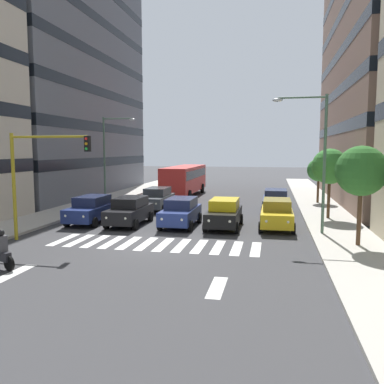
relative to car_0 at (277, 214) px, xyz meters
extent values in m
plane|color=#38383A|center=(5.95, 5.29, -0.89)|extent=(180.00, 180.00, 0.00)
cube|color=#B2ADA3|center=(-3.49, 5.29, -0.81)|extent=(3.36, 90.00, 0.15)
cube|color=slate|center=(21.97, -14.22, 14.62)|extent=(9.82, 23.98, 31.00)
cube|color=black|center=(21.97, -14.22, 2.56)|extent=(9.86, 24.02, 0.90)
cube|color=black|center=(21.97, -14.22, 6.00)|extent=(9.86, 24.02, 0.90)
cube|color=black|center=(21.97, -14.22, 9.45)|extent=(9.86, 24.02, 0.90)
cube|color=black|center=(21.97, -14.22, 12.89)|extent=(9.86, 24.02, 0.90)
cube|color=black|center=(21.97, -14.22, 16.34)|extent=(9.86, 24.02, 0.90)
cube|color=silver|center=(1.00, 5.29, -0.88)|extent=(0.45, 2.80, 0.01)
cube|color=silver|center=(1.90, 5.29, -0.88)|extent=(0.45, 2.80, 0.01)
cube|color=silver|center=(2.80, 5.29, -0.88)|extent=(0.45, 2.80, 0.01)
cube|color=silver|center=(3.70, 5.29, -0.88)|extent=(0.45, 2.80, 0.01)
cube|color=silver|center=(4.60, 5.29, -0.88)|extent=(0.45, 2.80, 0.01)
cube|color=silver|center=(5.50, 5.29, -0.88)|extent=(0.45, 2.80, 0.01)
cube|color=silver|center=(6.40, 5.29, -0.88)|extent=(0.45, 2.80, 0.01)
cube|color=silver|center=(7.30, 5.29, -0.88)|extent=(0.45, 2.80, 0.01)
cube|color=silver|center=(8.20, 5.29, -0.88)|extent=(0.45, 2.80, 0.01)
cube|color=silver|center=(9.10, 5.29, -0.88)|extent=(0.45, 2.80, 0.01)
cube|color=silver|center=(10.00, 5.29, -0.88)|extent=(0.45, 2.80, 0.01)
cube|color=silver|center=(10.90, 5.29, -0.88)|extent=(0.45, 2.80, 0.01)
cube|color=silver|center=(2.07, 10.79, -0.88)|extent=(0.50, 2.20, 0.01)
cube|color=silver|center=(9.82, 10.79, -0.88)|extent=(0.50, 2.20, 0.01)
cube|color=gold|center=(0.00, 0.05, -0.17)|extent=(1.80, 4.40, 0.80)
cube|color=olive|center=(0.00, -0.15, 0.53)|extent=(1.58, 2.46, 0.60)
cylinder|color=black|center=(-0.90, 1.50, -0.57)|extent=(0.22, 0.64, 0.64)
cylinder|color=black|center=(0.90, 1.50, -0.57)|extent=(0.22, 0.64, 0.64)
cylinder|color=black|center=(-0.90, -1.40, -0.57)|extent=(0.22, 0.64, 0.64)
cylinder|color=black|center=(0.90, -1.40, -0.57)|extent=(0.22, 0.64, 0.64)
sphere|color=white|center=(-0.58, 2.20, -0.09)|extent=(0.18, 0.18, 0.18)
sphere|color=white|center=(0.58, 2.20, -0.09)|extent=(0.18, 0.18, 0.18)
cube|color=black|center=(3.08, 0.52, -0.17)|extent=(1.80, 4.40, 0.80)
cube|color=yellow|center=(3.08, 0.32, 0.53)|extent=(1.58, 2.46, 0.60)
cylinder|color=black|center=(2.18, 1.97, -0.57)|extent=(0.22, 0.64, 0.64)
cylinder|color=black|center=(3.98, 1.97, -0.57)|extent=(0.22, 0.64, 0.64)
cylinder|color=black|center=(2.18, -0.93, -0.57)|extent=(0.22, 0.64, 0.64)
cylinder|color=black|center=(3.98, -0.93, -0.57)|extent=(0.22, 0.64, 0.64)
sphere|color=white|center=(2.51, 2.67, -0.09)|extent=(0.18, 0.18, 0.18)
sphere|color=white|center=(3.66, 2.67, -0.09)|extent=(0.18, 0.18, 0.18)
cube|color=navy|center=(5.75, 0.54, -0.17)|extent=(1.80, 4.40, 0.80)
cube|color=#1D2547|center=(5.75, 0.34, 0.53)|extent=(1.58, 2.46, 0.60)
cylinder|color=black|center=(4.85, 1.99, -0.57)|extent=(0.22, 0.64, 0.64)
cylinder|color=black|center=(6.65, 1.99, -0.57)|extent=(0.22, 0.64, 0.64)
cylinder|color=black|center=(4.85, -0.91, -0.57)|extent=(0.22, 0.64, 0.64)
cylinder|color=black|center=(6.65, -0.91, -0.57)|extent=(0.22, 0.64, 0.64)
sphere|color=white|center=(5.17, 2.69, -0.09)|extent=(0.18, 0.18, 0.18)
sphere|color=white|center=(6.32, 2.69, -0.09)|extent=(0.18, 0.18, 0.18)
cube|color=black|center=(8.96, 0.76, -0.17)|extent=(1.80, 4.40, 0.80)
cube|color=black|center=(8.96, 0.56, 0.53)|extent=(1.58, 2.46, 0.60)
cylinder|color=black|center=(8.06, 2.21, -0.57)|extent=(0.22, 0.64, 0.64)
cylinder|color=black|center=(9.86, 2.21, -0.57)|extent=(0.22, 0.64, 0.64)
cylinder|color=black|center=(8.06, -0.70, -0.57)|extent=(0.22, 0.64, 0.64)
cylinder|color=black|center=(9.86, -0.70, -0.57)|extent=(0.22, 0.64, 0.64)
sphere|color=white|center=(8.39, 2.91, -0.09)|extent=(0.18, 0.18, 0.18)
sphere|color=white|center=(9.54, 2.91, -0.09)|extent=(0.18, 0.18, 0.18)
cube|color=navy|center=(11.59, 0.64, -0.17)|extent=(1.80, 4.40, 0.80)
cube|color=#1D2547|center=(11.59, 0.44, 0.53)|extent=(1.58, 2.46, 0.60)
cylinder|color=black|center=(10.69, 2.09, -0.57)|extent=(0.22, 0.64, 0.64)
cylinder|color=black|center=(12.49, 2.09, -0.57)|extent=(0.22, 0.64, 0.64)
cylinder|color=black|center=(10.69, -0.82, -0.57)|extent=(0.22, 0.64, 0.64)
cylinder|color=black|center=(12.49, -0.82, -0.57)|extent=(0.22, 0.64, 0.64)
sphere|color=white|center=(11.01, 2.79, -0.09)|extent=(0.18, 0.18, 0.18)
sphere|color=white|center=(12.16, 2.79, -0.09)|extent=(0.18, 0.18, 0.18)
cube|color=#474C51|center=(9.05, -5.49, -0.17)|extent=(1.80, 4.40, 0.80)
cube|color=#343639|center=(9.05, -5.69, 0.53)|extent=(1.58, 2.46, 0.60)
cylinder|color=black|center=(8.15, -4.04, -0.57)|extent=(0.22, 0.64, 0.64)
cylinder|color=black|center=(9.95, -4.04, -0.57)|extent=(0.22, 0.64, 0.64)
cylinder|color=black|center=(8.15, -6.94, -0.57)|extent=(0.22, 0.64, 0.64)
cylinder|color=black|center=(9.95, -6.94, -0.57)|extent=(0.22, 0.64, 0.64)
sphere|color=white|center=(8.47, -3.34, -0.09)|extent=(0.18, 0.18, 0.18)
sphere|color=white|center=(9.63, -3.34, -0.09)|extent=(0.18, 0.18, 0.18)
cube|color=navy|center=(0.03, -5.98, -0.17)|extent=(1.80, 4.40, 0.80)
cube|color=#1D2547|center=(0.03, -6.18, 0.53)|extent=(1.58, 2.46, 0.60)
cylinder|color=black|center=(-0.87, -4.53, -0.57)|extent=(0.22, 0.64, 0.64)
cylinder|color=black|center=(0.93, -4.53, -0.57)|extent=(0.22, 0.64, 0.64)
cylinder|color=black|center=(-0.87, -7.44, -0.57)|extent=(0.22, 0.64, 0.64)
cylinder|color=black|center=(0.93, -7.44, -0.57)|extent=(0.22, 0.64, 0.64)
sphere|color=white|center=(-0.54, -3.83, -0.09)|extent=(0.18, 0.18, 0.18)
sphere|color=white|center=(0.61, -3.83, -0.09)|extent=(0.18, 0.18, 0.18)
cube|color=red|center=(8.96, -14.96, 0.86)|extent=(2.50, 10.50, 2.50)
cube|color=black|center=(8.96, -14.96, 1.41)|extent=(2.52, 9.87, 0.80)
cylinder|color=black|center=(7.71, -11.28, -0.39)|extent=(0.28, 1.00, 1.00)
cylinder|color=black|center=(10.21, -11.28, -0.39)|extent=(0.28, 1.00, 1.00)
cylinder|color=black|center=(7.71, -18.11, -0.39)|extent=(0.28, 1.00, 1.00)
cylinder|color=black|center=(10.21, -18.11, -0.39)|extent=(0.28, 1.00, 1.00)
cylinder|color=black|center=(10.19, 10.59, -0.59)|extent=(0.59, 0.32, 0.60)
cube|color=#232328|center=(10.70, 10.38, -0.37)|extent=(1.11, 0.64, 0.36)
cube|color=#4C4C51|center=(10.60, 10.42, 0.11)|extent=(0.40, 0.44, 0.64)
sphere|color=black|center=(10.60, 10.42, 0.55)|extent=(0.26, 0.26, 0.26)
cylinder|color=#AD991E|center=(13.30, 5.79, 1.86)|extent=(0.18, 0.18, 5.50)
cylinder|color=#AD991E|center=(11.23, 5.79, 4.41)|extent=(4.15, 0.12, 0.12)
cube|color=black|center=(9.16, 5.79, 4.06)|extent=(0.24, 0.28, 0.76)
sphere|color=red|center=(9.16, 5.94, 4.30)|extent=(0.14, 0.14, 0.14)
sphere|color=orange|center=(9.16, 5.94, 4.06)|extent=(0.14, 0.14, 0.14)
sphere|color=green|center=(9.16, 5.94, 3.82)|extent=(0.14, 0.14, 0.14)
cylinder|color=#4C6B56|center=(-2.41, 1.60, 2.98)|extent=(0.16, 0.16, 7.43)
cylinder|color=#4C6B56|center=(-1.15, 1.60, 6.54)|extent=(2.53, 0.10, 0.10)
ellipsoid|color=#B7BCC1|center=(0.12, 1.60, 6.44)|extent=(0.56, 0.28, 0.20)
cylinder|color=#4C6B56|center=(14.30, -7.66, 2.89)|extent=(0.16, 0.16, 7.24)
cylinder|color=#4C6B56|center=(13.04, -7.66, 6.36)|extent=(2.52, 0.10, 0.10)
ellipsoid|color=#B7BCC1|center=(11.79, -7.66, 6.26)|extent=(0.56, 0.28, 0.20)
cylinder|color=#513823|center=(-3.76, 4.08, 0.67)|extent=(0.20, 0.20, 2.82)
sphere|color=#2D6B28|center=(-3.76, 4.08, 2.79)|extent=(2.36, 2.36, 2.36)
cylinder|color=#513823|center=(-3.38, -3.46, 0.63)|extent=(0.20, 0.20, 2.73)
sphere|color=#387F33|center=(-3.38, -3.46, 2.69)|extent=(2.33, 2.33, 2.33)
cylinder|color=#513823|center=(-3.56, -11.41, 0.37)|extent=(0.20, 0.20, 2.22)
sphere|color=#387F33|center=(-3.56, -11.41, 2.06)|extent=(1.94, 1.94, 1.94)
camera|label=1|loc=(0.31, 23.67, 3.77)|focal=36.86mm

